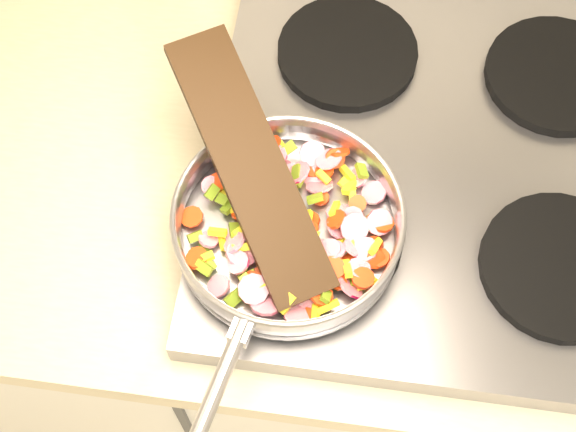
# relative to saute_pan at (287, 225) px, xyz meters

# --- Properties ---
(cooktop) EXTENTS (0.60, 0.60, 0.04)m
(cooktop) POSITION_rel_saute_pan_xyz_m (0.18, 0.15, -0.06)
(cooktop) COLOR #939399
(cooktop) RESTS_ON counter_top
(grate_fl) EXTENTS (0.19, 0.19, 0.02)m
(grate_fl) POSITION_rel_saute_pan_xyz_m (0.04, 0.01, -0.04)
(grate_fl) COLOR black
(grate_fl) RESTS_ON cooktop
(grate_fr) EXTENTS (0.19, 0.19, 0.02)m
(grate_fr) POSITION_rel_saute_pan_xyz_m (0.32, 0.01, -0.04)
(grate_fr) COLOR black
(grate_fr) RESTS_ON cooktop
(grate_bl) EXTENTS (0.19, 0.19, 0.02)m
(grate_bl) POSITION_rel_saute_pan_xyz_m (0.04, 0.29, -0.04)
(grate_bl) COLOR black
(grate_bl) RESTS_ON cooktop
(grate_br) EXTENTS (0.19, 0.19, 0.02)m
(grate_br) POSITION_rel_saute_pan_xyz_m (0.32, 0.29, -0.04)
(grate_br) COLOR black
(grate_br) RESTS_ON cooktop
(saute_pan) EXTENTS (0.30, 0.47, 0.05)m
(saute_pan) POSITION_rel_saute_pan_xyz_m (0.00, 0.00, 0.00)
(saute_pan) COLOR #9E9EA5
(saute_pan) RESTS_ON grate_fl
(vegetable_heap) EXTENTS (0.26, 0.25, 0.05)m
(vegetable_heap) POSITION_rel_saute_pan_xyz_m (0.01, 0.00, -0.01)
(vegetable_heap) COLOR olive
(vegetable_heap) RESTS_ON saute_pan
(wooden_spatula) EXTENTS (0.24, 0.31, 0.11)m
(wooden_spatula) POSITION_rel_saute_pan_xyz_m (-0.05, 0.05, 0.04)
(wooden_spatula) COLOR black
(wooden_spatula) RESTS_ON saute_pan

